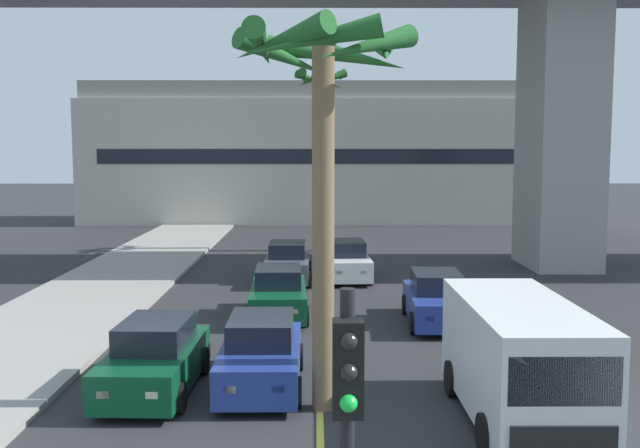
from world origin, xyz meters
TOP-DOWN VIEW (x-y plane):
  - lane_stripe_center at (0.00, 24.00)m, footprint 0.14×56.00m
  - pier_building_backdrop at (0.00, 53.55)m, footprint 32.62×8.04m
  - car_queue_front at (3.57, 22.10)m, footprint 1.94×4.15m
  - car_queue_second at (1.19, 29.65)m, footprint 1.96×4.16m
  - car_queue_third at (-1.30, 16.23)m, footprint 1.85×4.11m
  - car_queue_fourth at (-3.58, 15.93)m, footprint 1.95×4.16m
  - car_queue_fifth at (-1.20, 29.18)m, footprint 1.85×4.11m
  - car_queue_sixth at (-1.25, 23.01)m, footprint 1.96×4.16m
  - delivery_van at (3.81, 14.04)m, footprint 2.17×5.25m
  - palm_tree_near_median at (0.20, 37.97)m, footprint 2.75×2.87m
  - palm_tree_mid_median at (0.05, 14.84)m, footprint 3.69×3.72m

SIDE VIEW (x-z plane):
  - lane_stripe_center at x=0.00m, z-range 0.00..0.01m
  - car_queue_front at x=3.57m, z-range -0.06..1.50m
  - car_queue_second at x=1.19m, z-range -0.06..1.50m
  - car_queue_third at x=-1.30m, z-range -0.06..1.50m
  - car_queue_fourth at x=-3.58m, z-range -0.06..1.50m
  - car_queue_fifth at x=-1.20m, z-range -0.06..1.50m
  - car_queue_sixth at x=-1.25m, z-range -0.06..1.50m
  - delivery_van at x=3.81m, z-range 0.11..2.47m
  - pier_building_backdrop at x=0.00m, z-range -0.06..9.72m
  - palm_tree_mid_median at x=0.05m, z-range 2.38..10.12m
  - palm_tree_near_median at x=0.20m, z-range 2.35..11.68m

